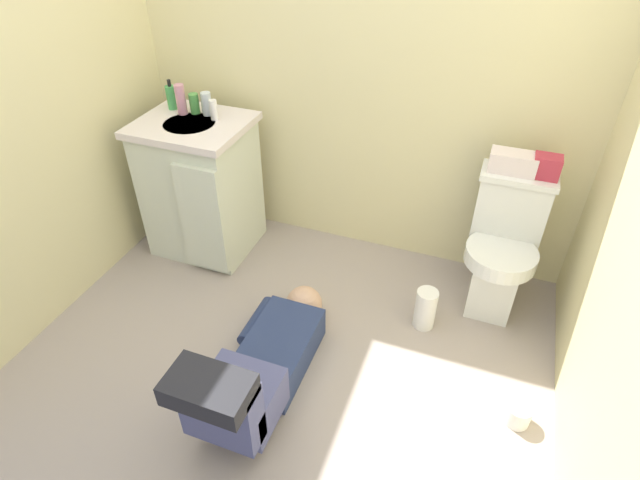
# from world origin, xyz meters

# --- Properties ---
(ground_plane) EXTENTS (2.99, 2.97, 0.04)m
(ground_plane) POSITION_xyz_m (0.00, 0.00, -0.02)
(ground_plane) COLOR #9F9187
(wall_back) EXTENTS (2.65, 0.08, 2.40)m
(wall_back) POSITION_xyz_m (0.00, 1.02, 1.20)
(wall_back) COLOR beige
(wall_back) RESTS_ON ground_plane
(wall_left) EXTENTS (0.08, 1.97, 2.40)m
(wall_left) POSITION_xyz_m (-1.29, 0.00, 1.20)
(wall_left) COLOR beige
(wall_left) RESTS_ON ground_plane
(toilet) EXTENTS (0.36, 0.46, 0.75)m
(toilet) POSITION_xyz_m (0.89, 0.71, 0.37)
(toilet) COLOR silver
(toilet) RESTS_ON ground_plane
(vanity_cabinet) EXTENTS (0.60, 0.53, 0.82)m
(vanity_cabinet) POSITION_xyz_m (-0.82, 0.62, 0.42)
(vanity_cabinet) COLOR silver
(vanity_cabinet) RESTS_ON ground_plane
(faucet) EXTENTS (0.02, 0.02, 0.10)m
(faucet) POSITION_xyz_m (-0.82, 0.77, 0.87)
(faucet) COLOR silver
(faucet) RESTS_ON vanity_cabinet
(person_plumber) EXTENTS (0.39, 1.06, 0.52)m
(person_plumber) POSITION_xyz_m (-0.02, -0.29, 0.18)
(person_plumber) COLOR navy
(person_plumber) RESTS_ON ground_plane
(tissue_box) EXTENTS (0.22, 0.11, 0.10)m
(tissue_box) POSITION_xyz_m (0.85, 0.80, 0.80)
(tissue_box) COLOR silver
(tissue_box) RESTS_ON toilet
(toiletry_bag) EXTENTS (0.12, 0.09, 0.11)m
(toiletry_bag) POSITION_xyz_m (1.00, 0.80, 0.81)
(toiletry_bag) COLOR #B22D3F
(toiletry_bag) RESTS_ON toilet
(soap_dispenser) EXTENTS (0.06, 0.06, 0.17)m
(soap_dispenser) POSITION_xyz_m (-1.01, 0.75, 0.89)
(soap_dispenser) COLOR #43A250
(soap_dispenser) RESTS_ON vanity_cabinet
(bottle_pink) EXTENTS (0.05, 0.05, 0.17)m
(bottle_pink) POSITION_xyz_m (-0.92, 0.70, 0.90)
(bottle_pink) COLOR pink
(bottle_pink) RESTS_ON vanity_cabinet
(bottle_green) EXTENTS (0.05, 0.05, 0.11)m
(bottle_green) POSITION_xyz_m (-0.86, 0.74, 0.87)
(bottle_green) COLOR #4B9A45
(bottle_green) RESTS_ON vanity_cabinet
(bottle_clear) EXTENTS (0.05, 0.05, 0.13)m
(bottle_clear) POSITION_xyz_m (-0.78, 0.74, 0.88)
(bottle_clear) COLOR silver
(bottle_clear) RESTS_ON vanity_cabinet
(bottle_white) EXTENTS (0.04, 0.04, 0.11)m
(bottle_white) POSITION_xyz_m (-0.71, 0.70, 0.87)
(bottle_white) COLOR white
(bottle_white) RESTS_ON vanity_cabinet
(paper_towel_roll) EXTENTS (0.11, 0.11, 0.23)m
(paper_towel_roll) POSITION_xyz_m (0.59, 0.39, 0.11)
(paper_towel_roll) COLOR white
(paper_towel_roll) RESTS_ON ground_plane
(toilet_paper_roll) EXTENTS (0.11, 0.11, 0.10)m
(toilet_paper_roll) POSITION_xyz_m (1.09, -0.03, 0.05)
(toilet_paper_roll) COLOR white
(toilet_paper_roll) RESTS_ON ground_plane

